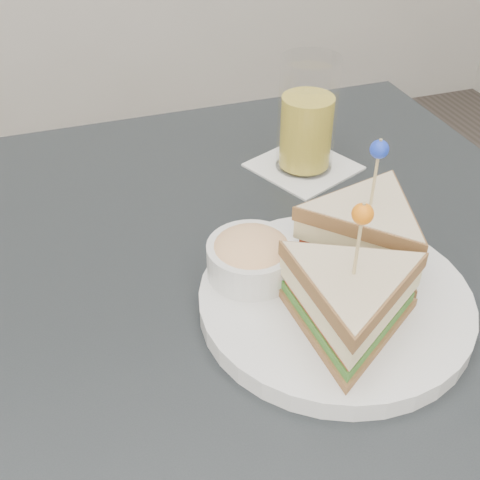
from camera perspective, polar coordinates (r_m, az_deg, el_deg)
name	(u,v)px	position (r m, az deg, el deg)	size (l,w,h in m)	color
table	(234,343)	(0.64, -0.57, -9.74)	(0.80, 0.80, 0.75)	black
plate_meal	(342,271)	(0.55, 9.67, -2.94)	(0.28, 0.27, 0.15)	silver
drink_set	(307,122)	(0.74, 6.35, 11.08)	(0.15, 0.15, 0.14)	white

